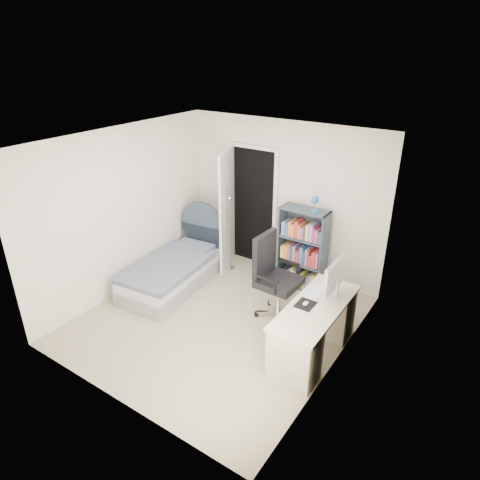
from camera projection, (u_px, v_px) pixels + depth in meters
The scene contains 8 objects.
room_shell at pixel (216, 239), 5.48m from camera, with size 3.50×3.70×2.60m.
door at pixel (236, 208), 7.08m from camera, with size 0.92×0.79×2.06m.
bed at pixel (175, 270), 6.78m from camera, with size 1.03×1.90×1.13m.
nightstand at pixel (214, 235), 7.69m from camera, with size 0.39×0.39×0.58m.
floor_lamp at pixel (229, 240), 7.10m from camera, with size 0.19×0.19×1.34m.
bookcase at pixel (303, 252), 6.58m from camera, with size 0.73×0.31×1.54m.
desk at pixel (315, 327), 5.20m from camera, with size 0.58×1.46×1.20m.
office_chair at pixel (273, 273), 5.85m from camera, with size 0.63×0.64×1.22m.
Camera 1 is at (3.02, -3.95, 3.56)m, focal length 32.00 mm.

